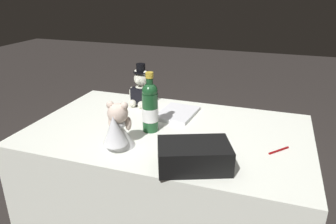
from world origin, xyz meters
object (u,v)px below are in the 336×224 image
champagne_bottle (150,107)px  guestbook (177,113)px  teddy_bear_groom (141,90)px  teddy_bear_bride (117,128)px  gift_case_black (194,156)px  signing_pen (280,150)px

champagne_bottle → guestbook: size_ratio=1.16×
teddy_bear_groom → guestbook: (0.27, -0.08, -0.09)m
teddy_bear_bride → gift_case_black: (0.39, -0.06, -0.04)m
champagne_bottle → gift_case_black: bearing=-42.2°
guestbook → teddy_bear_groom: bearing=168.0°
teddy_bear_groom → signing_pen: teddy_bear_groom is taller
teddy_bear_bride → guestbook: bearing=72.7°
teddy_bear_groom → guestbook: bearing=-16.8°
gift_case_black → teddy_bear_groom: bearing=129.7°
champagne_bottle → signing_pen: (0.66, -0.02, -0.13)m
teddy_bear_bride → guestbook: teddy_bear_bride is taller
teddy_bear_bride → guestbook: (0.15, 0.48, -0.09)m
teddy_bear_groom → champagne_bottle: bearing=-59.1°
teddy_bear_groom → gift_case_black: 0.81m
teddy_bear_bride → guestbook: 0.51m
signing_pen → gift_case_black: gift_case_black is taller
gift_case_black → guestbook: size_ratio=1.29×
champagne_bottle → guestbook: 0.29m
teddy_bear_groom → guestbook: size_ratio=0.98×
gift_case_black → guestbook: bearing=114.2°
teddy_bear_bride → signing_pen: 0.78m
teddy_bear_bride → gift_case_black: size_ratio=0.64×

